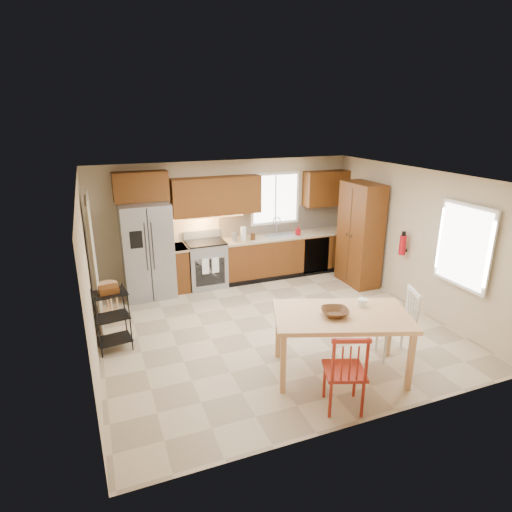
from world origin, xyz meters
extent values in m
plane|color=tan|center=(0.00, 0.00, 0.00)|extent=(5.50, 5.50, 0.00)
cube|color=silver|center=(0.00, 0.00, 2.50)|extent=(5.50, 5.00, 0.02)
cube|color=#CCB793|center=(0.00, 2.50, 1.25)|extent=(5.50, 0.02, 2.50)
cube|color=#CCB793|center=(0.00, -2.50, 1.25)|extent=(5.50, 0.02, 2.50)
cube|color=#CCB793|center=(-2.75, 0.00, 1.25)|extent=(0.02, 5.00, 2.50)
cube|color=#CCB793|center=(2.75, 0.00, 1.25)|extent=(0.02, 5.00, 2.50)
cube|color=gray|center=(-1.70, 2.12, 0.91)|extent=(0.92, 0.75, 1.82)
cube|color=gray|center=(-0.55, 2.19, 0.46)|extent=(0.76, 0.63, 0.92)
cube|color=#613111|center=(-1.10, 2.20, 0.45)|extent=(0.30, 0.60, 0.90)
cube|color=#613111|center=(1.29, 2.20, 0.45)|extent=(2.92, 0.60, 0.90)
cube|color=black|center=(1.85, 1.91, 0.45)|extent=(0.60, 0.02, 0.78)
cube|color=#C7B396|center=(1.29, 2.48, 1.18)|extent=(2.92, 0.03, 0.55)
cube|color=#623210|center=(-1.70, 2.33, 2.10)|extent=(1.00, 0.35, 0.55)
cube|color=#623210|center=(-0.25, 2.33, 1.83)|extent=(1.80, 0.35, 0.75)
cube|color=#623210|center=(2.25, 2.33, 1.83)|extent=(1.00, 0.35, 0.75)
cube|color=white|center=(1.10, 2.48, 1.65)|extent=(1.12, 0.04, 1.12)
cube|color=gray|center=(1.10, 2.20, 0.86)|extent=(0.62, 0.46, 0.16)
cube|color=#FFBF66|center=(-0.55, 2.30, 1.43)|extent=(1.60, 0.30, 0.01)
imported|color=#AC0B14|center=(1.48, 2.10, 1.00)|extent=(0.09, 0.09, 0.19)
cylinder|color=white|center=(0.25, 2.15, 1.04)|extent=(0.12, 0.12, 0.28)
cylinder|color=gray|center=(0.05, 2.15, 0.99)|extent=(0.11, 0.11, 0.18)
cylinder|color=#462912|center=(0.45, 2.12, 0.97)|extent=(0.10, 0.10, 0.14)
cube|color=#613111|center=(2.43, 1.20, 1.05)|extent=(0.50, 0.95, 2.10)
cylinder|color=#AC0B14|center=(2.63, 0.15, 1.10)|extent=(0.12, 0.12, 0.36)
cube|color=white|center=(2.68, -1.15, 1.45)|extent=(0.04, 1.02, 1.32)
cube|color=#8C7A59|center=(-2.67, 1.30, 1.05)|extent=(0.04, 0.95, 2.10)
imported|color=#462912|center=(0.21, -1.51, 0.88)|extent=(0.46, 0.46, 0.09)
cylinder|color=white|center=(0.71, -1.40, 0.91)|extent=(0.19, 0.19, 0.17)
camera|label=1|loc=(-2.59, -5.83, 3.39)|focal=30.00mm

